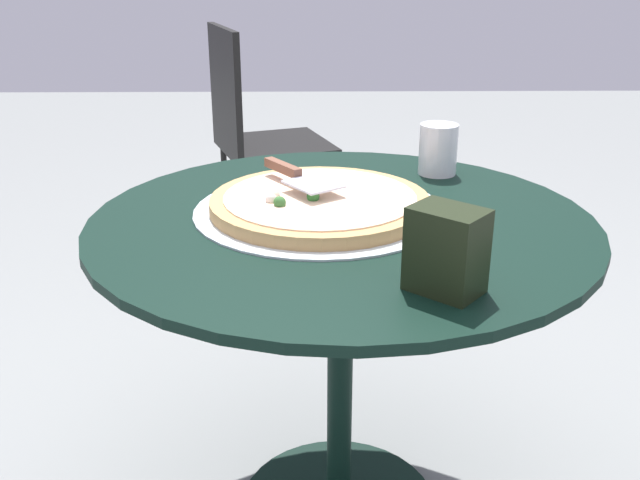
% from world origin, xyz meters
% --- Properties ---
extents(patio_table, '(0.93, 0.93, 0.68)m').
position_xyz_m(patio_table, '(0.00, 0.00, 0.54)').
color(patio_table, black).
rests_on(patio_table, ground).
extents(pizza_on_tray, '(0.47, 0.47, 0.05)m').
position_xyz_m(pizza_on_tray, '(0.03, 0.04, 0.70)').
color(pizza_on_tray, silver).
rests_on(pizza_on_tray, patio_table).
extents(pizza_server, '(0.20, 0.16, 0.02)m').
position_xyz_m(pizza_server, '(0.09, 0.08, 0.74)').
color(pizza_server, silver).
rests_on(pizza_server, pizza_on_tray).
extents(drinking_cup, '(0.08, 0.08, 0.11)m').
position_xyz_m(drinking_cup, '(0.27, -0.22, 0.74)').
color(drinking_cup, silver).
rests_on(drinking_cup, patio_table).
extents(napkin_dispenser, '(0.12, 0.12, 0.12)m').
position_xyz_m(napkin_dispenser, '(-0.31, -0.13, 0.74)').
color(napkin_dispenser, black).
rests_on(napkin_dispenser, patio_table).
extents(patio_chair_near, '(0.51, 0.51, 0.88)m').
position_xyz_m(patio_chair_near, '(1.45, 0.26, 0.51)').
color(patio_chair_near, black).
rests_on(patio_chair_near, ground).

